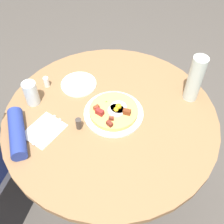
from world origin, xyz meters
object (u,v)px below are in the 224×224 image
(bread_plate, at_px, (79,84))
(fork, at_px, (47,131))
(knife, at_px, (41,128))
(dining_table, at_px, (111,137))
(breakfast_pizza, at_px, (114,111))
(water_glass, at_px, (31,93))
(pepper_shaker, at_px, (79,124))
(pizza_plate, at_px, (114,113))
(salt_shaker, at_px, (46,82))
(water_bottle, at_px, (195,79))

(bread_plate, xyz_separation_m, fork, (0.33, -0.02, 0.00))
(knife, bearing_deg, dining_table, -40.28)
(bread_plate, relative_size, knife, 1.04)
(bread_plate, relative_size, fork, 1.04)
(breakfast_pizza, bearing_deg, water_glass, -84.18)
(dining_table, distance_m, breakfast_pizza, 0.21)
(water_glass, bearing_deg, fork, 44.23)
(breakfast_pizza, bearing_deg, knife, -58.28)
(pepper_shaker, bearing_deg, pizza_plate, 134.24)
(breakfast_pizza, bearing_deg, salt_shaker, -102.01)
(pizza_plate, distance_m, breakfast_pizza, 0.02)
(dining_table, distance_m, pepper_shaker, 0.26)
(water_glass, bearing_deg, knife, 38.98)
(water_glass, xyz_separation_m, water_bottle, (-0.27, 0.75, 0.06))
(bread_plate, height_order, knife, bread_plate)
(water_glass, distance_m, pepper_shaker, 0.29)
(pizza_plate, height_order, knife, pizza_plate)
(water_glass, bearing_deg, pizza_plate, 96.01)
(knife, distance_m, pepper_shaker, 0.18)
(pizza_plate, height_order, salt_shaker, salt_shaker)
(pepper_shaker, bearing_deg, knife, -70.67)
(fork, bearing_deg, pizza_plate, -34.70)
(fork, xyz_separation_m, salt_shaker, (-0.28, -0.13, 0.02))
(pizza_plate, height_order, pepper_shaker, pepper_shaker)
(bread_plate, distance_m, knife, 0.33)
(knife, bearing_deg, breakfast_pizza, -39.88)
(bread_plate, xyz_separation_m, pepper_shaker, (0.26, 0.11, 0.02))
(dining_table, bearing_deg, salt_shaker, -103.97)
(water_glass, relative_size, salt_shaker, 2.21)
(knife, bearing_deg, fork, -90.00)
(fork, bearing_deg, breakfast_pizza, -34.99)
(fork, distance_m, water_glass, 0.22)
(dining_table, relative_size, salt_shaker, 18.07)
(knife, height_order, pepper_shaker, pepper_shaker)
(bread_plate, distance_m, salt_shaker, 0.17)
(knife, bearing_deg, pizza_plate, -39.61)
(breakfast_pizza, height_order, water_bottle, water_bottle)
(breakfast_pizza, relative_size, fork, 1.30)
(breakfast_pizza, xyz_separation_m, water_bottle, (-0.22, 0.34, 0.10))
(dining_table, xyz_separation_m, bread_plate, (-0.15, -0.22, 0.18))
(water_glass, bearing_deg, salt_shaker, 173.59)
(water_bottle, height_order, salt_shaker, water_bottle)
(dining_table, xyz_separation_m, water_bottle, (-0.24, 0.35, 0.31))
(dining_table, bearing_deg, pizza_plate, 134.97)
(pepper_shaker, bearing_deg, breakfast_pizza, 133.72)
(pizza_plate, relative_size, water_glass, 2.26)
(bread_plate, xyz_separation_m, water_glass, (0.18, -0.17, 0.06))
(fork, height_order, water_bottle, water_bottle)
(breakfast_pizza, relative_size, water_bottle, 0.93)
(water_bottle, bearing_deg, knife, -57.25)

